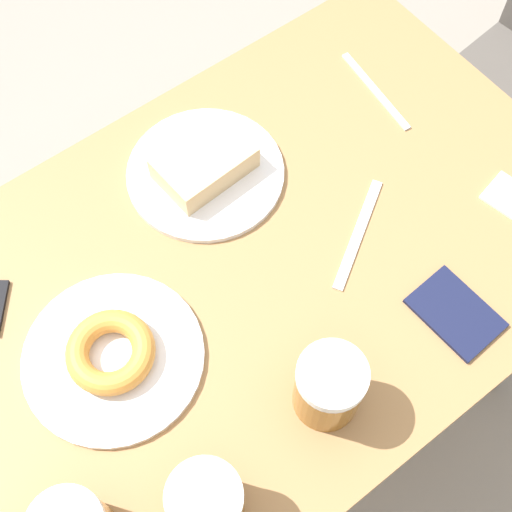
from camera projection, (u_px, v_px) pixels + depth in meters
ground_plane at (256, 401)px, 1.75m from camera, size 8.00×8.00×0.00m
table at (256, 282)px, 1.13m from camera, size 0.71×1.08×0.76m
plate_with_cake at (205, 168)px, 1.13m from camera, size 0.25×0.25×0.05m
plate_with_donut at (114, 357)px, 0.99m from camera, size 0.26×0.26×0.04m
beer_mug_left at (207, 504)px, 0.86m from camera, size 0.09×0.09×0.12m
beer_mug_center at (329, 387)px, 0.92m from camera, size 0.09×0.09×0.12m
fork at (375, 91)px, 1.22m from camera, size 0.19×0.03×0.00m
knife at (358, 233)px, 1.09m from camera, size 0.12×0.18×0.00m
passport_near_edge at (455, 313)px, 1.03m from camera, size 0.13×0.10×0.01m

